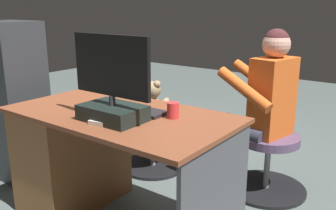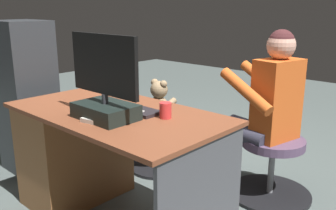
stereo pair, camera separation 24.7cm
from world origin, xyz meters
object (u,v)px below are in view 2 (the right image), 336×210
desk (84,149)px  monitor (105,93)px  teddy_bear (160,100)px  visitor_chair (272,165)px  keyboard (130,108)px  computer_mouse (99,100)px  tv_remote (86,108)px  office_chair_teddy (159,139)px  cup (165,110)px  person (264,102)px

desk → monitor: 0.67m
teddy_bear → visitor_chair: 1.02m
teddy_bear → desk: bearing=91.0°
desk → keyboard: keyboard is taller
desk → visitor_chair: bearing=-134.0°
computer_mouse → tv_remote: 0.16m
teddy_bear → keyboard: bearing=121.2°
office_chair_teddy → monitor: bearing=116.8°
monitor → teddy_bear: (0.45, -0.90, -0.29)m
keyboard → office_chair_teddy: size_ratio=0.79×
tv_remote → office_chair_teddy: tv_remote is taller
desk → cup: 0.79m
desk → keyboard: (-0.41, -0.07, 0.35)m
desk → person: person is taller
tv_remote → teddy_bear: (0.20, -0.86, -0.15)m
office_chair_teddy → visitor_chair: bearing=-168.2°
cup → teddy_bear: bearing=-44.2°
monitor → keyboard: size_ratio=1.26×
keyboard → tv_remote: keyboard is taller
desk → cup: bearing=-171.6°
desk → computer_mouse: size_ratio=14.36×
tv_remote → office_chair_teddy: bearing=-86.5°
cup → office_chair_teddy: cup is taller
tv_remote → person: bearing=-132.2°
cup → computer_mouse: bearing=5.0°
keyboard → person: (-0.43, -0.86, -0.05)m
office_chair_teddy → visitor_chair: 0.96m
office_chair_teddy → keyboard: bearing=121.6°
cup → tv_remote: cup is taller
monitor → computer_mouse: 0.38m
monitor → keyboard: (0.03, -0.21, -0.14)m
keyboard → visitor_chair: 1.14m
computer_mouse → cup: bearing=-175.0°
monitor → tv_remote: bearing=-9.1°
monitor → person: bearing=-110.6°
tv_remote → person: size_ratio=0.13×
computer_mouse → tv_remote: size_ratio=0.64×
visitor_chair → person: person is taller
tv_remote → office_chair_teddy: size_ratio=0.28×
keyboard → computer_mouse: 0.28m
monitor → teddy_bear: 1.05m
computer_mouse → teddy_bear: 0.75m
keyboard → cup: size_ratio=4.67×
monitor → keyboard: 0.25m
office_chair_teddy → teddy_bear: bearing=-90.0°
monitor → teddy_bear: monitor is taller
visitor_chair → desk: bearing=46.0°
desk → keyboard: bearing=-169.6°
monitor → tv_remote: monitor is taller
tv_remote → person: (-0.65, -1.03, -0.05)m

